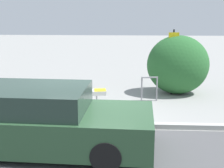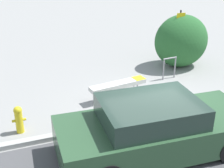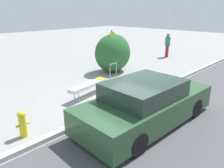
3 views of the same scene
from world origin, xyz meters
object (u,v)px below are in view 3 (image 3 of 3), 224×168
Objects in this scene: sign_post at (112,48)px; pedestrian at (167,45)px; bike_rack at (113,70)px; bench at (88,85)px; parked_car_near at (146,104)px; fire_hydrant at (22,123)px.

sign_post reaches higher than pedestrian.
bench is at bearing -160.12° from bike_rack.
parked_car_near is (-3.40, -4.69, -0.75)m from sign_post.
parked_car_near is at bearing -102.97° from bench.
fire_hydrant is 0.16× the size of parked_car_near.
bench is 0.85× the size of sign_post.
fire_hydrant is at bearing -156.65° from sign_post.
bench is at bearing -43.80° from pedestrian.
bench is 2.96m from parked_car_near.
parked_car_near is (-0.22, -2.94, 0.17)m from bench.
fire_hydrant is at bearing -161.54° from bike_rack.
bike_rack is at bearing -46.98° from pedestrian.
pedestrian is (5.89, 0.03, -0.47)m from sign_post.
sign_post reaches higher than fire_hydrant.
pedestrian is (12.24, 2.77, 0.51)m from fire_hydrant.
bench is 2.37× the size of bike_rack.
pedestrian is at bearing 2.29° from bench.
sign_post is (0.85, 0.91, 0.88)m from bike_rack.
pedestrian is at bearing 0.27° from sign_post.
bike_rack is 0.36× the size of sign_post.
parked_car_near reaches higher than bike_rack.
bench is 2.48m from bike_rack.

